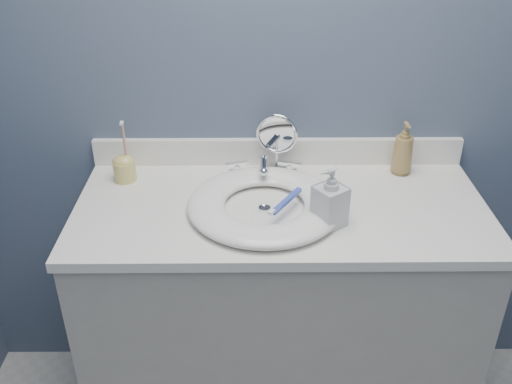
{
  "coord_description": "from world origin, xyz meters",
  "views": [
    {
      "loc": [
        -0.09,
        -0.47,
        1.76
      ],
      "look_at": [
        -0.07,
        0.94,
        0.94
      ],
      "focal_mm": 40.0,
      "sensor_mm": 36.0,
      "label": 1
    }
  ],
  "objects_px": {
    "soap_bottle_clear": "(330,197)",
    "toothbrush_holder": "(124,167)",
    "makeup_mirror": "(277,140)",
    "soap_bottle_amber": "(403,148)"
  },
  "relations": [
    {
      "from": "soap_bottle_clear",
      "to": "toothbrush_holder",
      "type": "distance_m",
      "value": 0.67
    },
    {
      "from": "makeup_mirror",
      "to": "soap_bottle_amber",
      "type": "bearing_deg",
      "value": 8.74
    },
    {
      "from": "soap_bottle_amber",
      "to": "soap_bottle_clear",
      "type": "height_order",
      "value": "soap_bottle_clear"
    },
    {
      "from": "makeup_mirror",
      "to": "soap_bottle_amber",
      "type": "height_order",
      "value": "makeup_mirror"
    },
    {
      "from": "toothbrush_holder",
      "to": "soap_bottle_amber",
      "type": "bearing_deg",
      "value": 2.72
    },
    {
      "from": "makeup_mirror",
      "to": "soap_bottle_clear",
      "type": "relative_size",
      "value": 1.13
    },
    {
      "from": "makeup_mirror",
      "to": "toothbrush_holder",
      "type": "height_order",
      "value": "toothbrush_holder"
    },
    {
      "from": "makeup_mirror",
      "to": "toothbrush_holder",
      "type": "relative_size",
      "value": 0.99
    },
    {
      "from": "soap_bottle_amber",
      "to": "soap_bottle_clear",
      "type": "distance_m",
      "value": 0.41
    },
    {
      "from": "soap_bottle_clear",
      "to": "toothbrush_holder",
      "type": "height_order",
      "value": "toothbrush_holder"
    }
  ]
}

